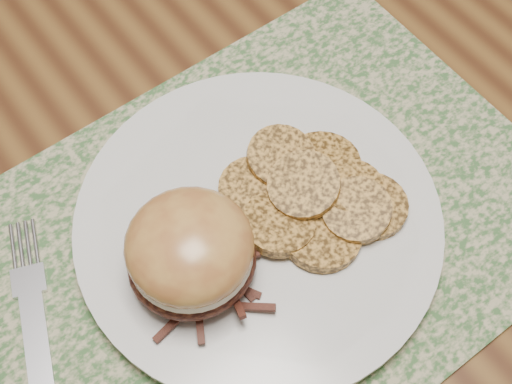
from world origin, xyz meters
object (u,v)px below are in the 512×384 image
Objects in this scene: dining_table at (186,89)px; dinner_plate at (258,223)px; fork at (38,348)px; pork_sandwich at (190,253)px.

dinner_plate reaches higher than dining_table.
fork is (-0.18, 0.02, -0.01)m from dinner_plate.
dinner_plate is 0.18m from fork.
dinner_plate is (-0.06, -0.20, 0.09)m from dining_table.
pork_sandwich is 0.54× the size of fork.
fork is at bearing -178.09° from pork_sandwich.
pork_sandwich is 0.13m from fork.
dinner_plate is at bearing -106.73° from dining_table.
dining_table is 13.95× the size of pork_sandwich.
pork_sandwich is (-0.12, -0.21, 0.13)m from dining_table.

